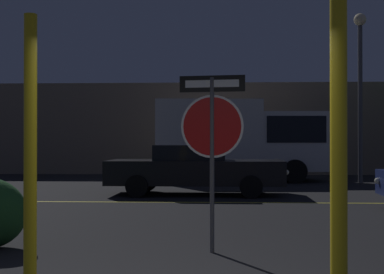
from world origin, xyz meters
name	(u,v)px	position (x,y,z in m)	size (l,w,h in m)	color
road_center_stripe	(201,202)	(0.00, 8.22, 0.00)	(36.99, 0.12, 0.01)	gold
stop_sign	(212,127)	(0.31, 2.42, 1.68)	(0.88, 0.15, 2.38)	#4C4C51
yellow_pole_left	(30,156)	(-1.42, 0.28, 1.36)	(0.12, 0.12, 2.71)	yellow
yellow_pole_right	(339,138)	(1.44, 0.01, 1.52)	(0.15, 0.15, 3.04)	yellow
passing_car_2	(195,169)	(-0.22, 10.11, 0.71)	(4.96, 2.04, 1.38)	black
delivery_truck	(241,137)	(1.33, 15.23, 1.63)	(6.28, 2.75, 2.99)	silver
street_lamp	(360,72)	(5.54, 14.58, 3.97)	(0.45, 0.45, 6.07)	#4C4C51
building_backdrop	(190,129)	(-0.84, 20.91, 2.05)	(32.09, 3.86, 4.10)	#7A6B5B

